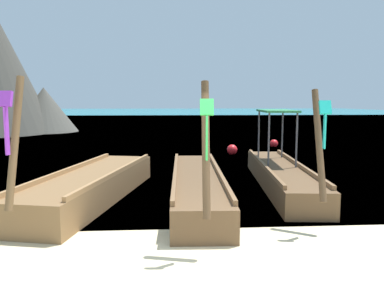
{
  "coord_description": "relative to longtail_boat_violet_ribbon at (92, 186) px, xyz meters",
  "views": [
    {
      "loc": [
        -0.55,
        -4.49,
        2.34
      ],
      "look_at": [
        0.0,
        4.1,
        1.35
      ],
      "focal_mm": 34.53,
      "sensor_mm": 36.0,
      "label": 1
    }
  ],
  "objects": [
    {
      "name": "longtail_boat_violet_ribbon",
      "position": [
        0.0,
        0.0,
        0.0
      ],
      "size": [
        2.5,
        5.98,
        2.76
      ],
      "color": "brown",
      "rests_on": "ground"
    },
    {
      "name": "ground",
      "position": [
        2.39,
        -4.31,
        -0.34
      ],
      "size": [
        120.0,
        120.0,
        0.0
      ],
      "primitive_type": "plane",
      "color": "beige"
    },
    {
      "name": "sea_water",
      "position": [
        2.39,
        57.79,
        -0.34
      ],
      "size": [
        120.0,
        120.0,
        0.0
      ],
      "primitive_type": "plane",
      "color": "#147A89",
      "rests_on": "ground"
    },
    {
      "name": "mooring_buoy_near",
      "position": [
        4.64,
        7.19,
        -0.11
      ],
      "size": [
        0.46,
        0.46,
        0.46
      ],
      "color": "red",
      "rests_on": "sea_water"
    },
    {
      "name": "longtail_boat_turquoise_ribbon",
      "position": [
        4.91,
        1.02,
        0.02
      ],
      "size": [
        1.63,
        6.75,
        2.58
      ],
      "color": "brown",
      "rests_on": "ground"
    },
    {
      "name": "longtail_boat_green_ribbon",
      "position": [
        2.52,
        -0.04,
        -0.02
      ],
      "size": [
        1.36,
        6.6,
        2.67
      ],
      "color": "brown",
      "rests_on": "ground"
    },
    {
      "name": "mooring_buoy_far",
      "position": [
        7.22,
        9.63,
        -0.13
      ],
      "size": [
        0.41,
        0.41,
        0.41
      ],
      "color": "red",
      "rests_on": "sea_water"
    }
  ]
}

